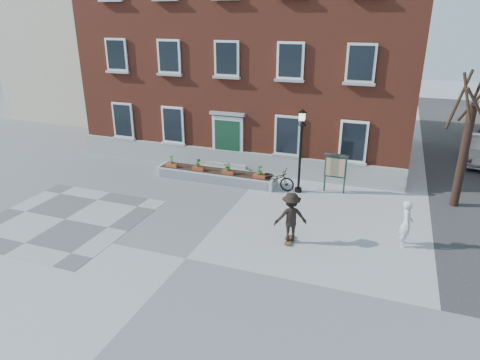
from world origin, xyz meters
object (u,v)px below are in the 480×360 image
at_px(bicycle, 274,179).
at_px(notice_board, 336,167).
at_px(bystander, 406,223).
at_px(lamp_post, 301,140).
at_px(skateboarder, 291,217).

xyz_separation_m(bicycle, notice_board, (2.76, 0.61, 0.73)).
distance_m(bystander, lamp_post, 6.16).
distance_m(bicycle, lamp_post, 2.34).
distance_m(bicycle, skateboarder, 5.12).
height_order(notice_board, skateboarder, skateboarder).
xyz_separation_m(bystander, lamp_post, (-4.70, 3.62, 1.67)).
bearing_deg(bystander, bicycle, 60.62).
xyz_separation_m(notice_board, skateboarder, (-0.79, -5.31, -0.27)).
relative_size(bicycle, lamp_post, 0.51).
bearing_deg(notice_board, skateboarder, -98.47).
height_order(bicycle, notice_board, notice_board).
distance_m(lamp_post, notice_board, 2.09).
height_order(bystander, notice_board, notice_board).
bearing_deg(bystander, skateboarder, 108.07).
relative_size(bystander, notice_board, 0.93).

